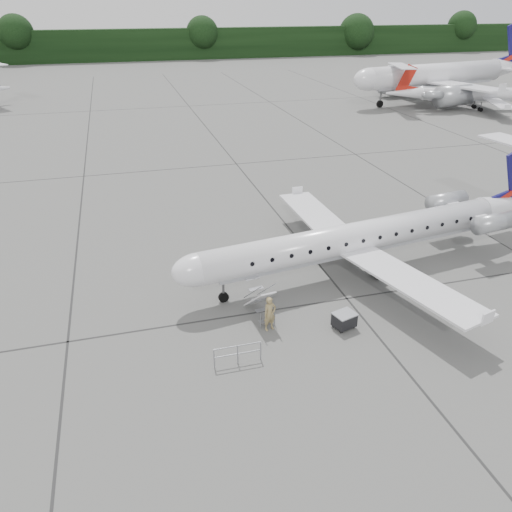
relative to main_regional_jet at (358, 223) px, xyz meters
name	(u,v)px	position (x,y,z in m)	size (l,w,h in m)	color
ground	(432,311)	(2.20, -5.18, -3.26)	(320.00, 320.00, 0.00)	#5A5A58
treeline	(164,44)	(2.20, 124.82, 0.74)	(260.00, 4.00, 8.00)	black
main_regional_jet	(358,223)	(0.00, 0.00, 0.00)	(25.40, 18.29, 6.51)	silver
airstair	(259,300)	(-6.93, -3.14, -2.24)	(0.85, 2.28, 2.04)	silver
passenger	(270,314)	(-6.74, -4.41, -2.32)	(0.69, 0.45, 1.88)	olive
safety_railing	(238,355)	(-8.94, -6.61, -2.76)	(2.20, 0.08, 1.00)	gray
baggage_cart	(344,320)	(-3.03, -5.30, -2.80)	(1.05, 0.85, 0.91)	black
bg_narrowbody	(437,63)	(37.14, 49.09, 2.71)	(33.22, 23.92, 11.92)	silver
bg_regional_right	(487,88)	(41.12, 41.33, 0.00)	(24.83, 17.88, 6.51)	silver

